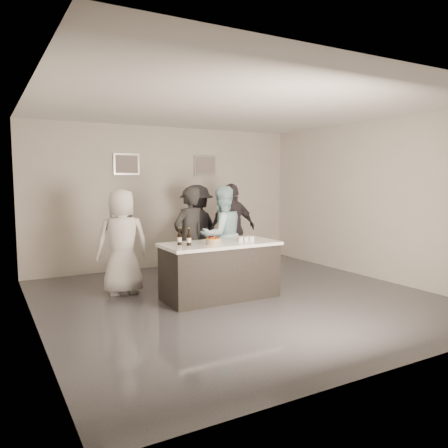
{
  "coord_description": "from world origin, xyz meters",
  "views": [
    {
      "loc": [
        -3.56,
        -5.84,
        1.92
      ],
      "look_at": [
        0.0,
        0.5,
        1.15
      ],
      "focal_mm": 35.0,
      "sensor_mm": 36.0,
      "label": 1
    }
  ],
  "objects_px": {
    "beer_bottle_b": "(189,237)",
    "cake": "(213,242)",
    "person_main_blue": "(222,235)",
    "bar_counter": "(220,270)",
    "person_guest_right": "(232,229)",
    "person_guest_back": "(197,230)",
    "person_guest_left": "(122,242)",
    "person_main_black": "(189,239)",
    "beer_bottle_a": "(179,237)"
  },
  "relations": [
    {
      "from": "beer_bottle_a",
      "to": "beer_bottle_b",
      "type": "xyz_separation_m",
      "value": [
        0.1,
        -0.12,
        0.0
      ]
    },
    {
      "from": "person_guest_right",
      "to": "bar_counter",
      "type": "bearing_deg",
      "value": 48.63
    },
    {
      "from": "bar_counter",
      "to": "cake",
      "type": "distance_m",
      "value": 0.53
    },
    {
      "from": "person_guest_left",
      "to": "person_guest_back",
      "type": "height_order",
      "value": "person_guest_back"
    },
    {
      "from": "cake",
      "to": "person_main_black",
      "type": "height_order",
      "value": "person_main_black"
    },
    {
      "from": "person_main_black",
      "to": "person_guest_back",
      "type": "xyz_separation_m",
      "value": [
        0.67,
        1.08,
        0.01
      ]
    },
    {
      "from": "bar_counter",
      "to": "person_guest_left",
      "type": "xyz_separation_m",
      "value": [
        -1.28,
        1.02,
        0.42
      ]
    },
    {
      "from": "person_main_blue",
      "to": "person_guest_back",
      "type": "xyz_separation_m",
      "value": [
        -0.04,
        0.95,
        0.01
      ]
    },
    {
      "from": "cake",
      "to": "person_guest_back",
      "type": "xyz_separation_m",
      "value": [
        0.64,
        1.91,
        -0.05
      ]
    },
    {
      "from": "beer_bottle_b",
      "to": "cake",
      "type": "bearing_deg",
      "value": -7.17
    },
    {
      "from": "cake",
      "to": "beer_bottle_b",
      "type": "relative_size",
      "value": 0.89
    },
    {
      "from": "cake",
      "to": "person_guest_left",
      "type": "xyz_separation_m",
      "value": [
        -1.1,
        1.13,
        -0.07
      ]
    },
    {
      "from": "beer_bottle_b",
      "to": "person_guest_right",
      "type": "height_order",
      "value": "person_guest_right"
    },
    {
      "from": "person_guest_right",
      "to": "beer_bottle_b",
      "type": "bearing_deg",
      "value": 37.78
    },
    {
      "from": "person_guest_left",
      "to": "person_guest_right",
      "type": "relative_size",
      "value": 0.96
    },
    {
      "from": "person_main_blue",
      "to": "person_guest_left",
      "type": "height_order",
      "value": "person_main_blue"
    },
    {
      "from": "beer_bottle_a",
      "to": "person_guest_right",
      "type": "xyz_separation_m",
      "value": [
        1.75,
        1.39,
        -0.12
      ]
    },
    {
      "from": "person_guest_back",
      "to": "bar_counter",
      "type": "bearing_deg",
      "value": 47.3
    },
    {
      "from": "person_main_blue",
      "to": "bar_counter",
      "type": "bearing_deg",
      "value": 56.34
    },
    {
      "from": "bar_counter",
      "to": "person_main_blue",
      "type": "distance_m",
      "value": 1.08
    },
    {
      "from": "cake",
      "to": "person_guest_right",
      "type": "xyz_separation_m",
      "value": [
        1.26,
        1.57,
        -0.03
      ]
    },
    {
      "from": "beer_bottle_b",
      "to": "person_guest_left",
      "type": "xyz_separation_m",
      "value": [
        -0.71,
        1.08,
        -0.16
      ]
    },
    {
      "from": "person_guest_left",
      "to": "beer_bottle_a",
      "type": "bearing_deg",
      "value": 128.88
    },
    {
      "from": "beer_bottle_a",
      "to": "person_main_black",
      "type": "bearing_deg",
      "value": 54.6
    },
    {
      "from": "bar_counter",
      "to": "person_main_black",
      "type": "relative_size",
      "value": 1.05
    },
    {
      "from": "cake",
      "to": "person_guest_right",
      "type": "relative_size",
      "value": 0.13
    },
    {
      "from": "beer_bottle_b",
      "to": "person_guest_left",
      "type": "bearing_deg",
      "value": 123.23
    },
    {
      "from": "beer_bottle_a",
      "to": "person_guest_back",
      "type": "height_order",
      "value": "person_guest_back"
    },
    {
      "from": "person_main_blue",
      "to": "person_guest_right",
      "type": "distance_m",
      "value": 0.84
    },
    {
      "from": "person_main_blue",
      "to": "person_guest_right",
      "type": "bearing_deg",
      "value": -137.26
    },
    {
      "from": "bar_counter",
      "to": "person_guest_left",
      "type": "bearing_deg",
      "value": 141.34
    },
    {
      "from": "person_main_blue",
      "to": "person_guest_left",
      "type": "relative_size",
      "value": 1.02
    },
    {
      "from": "beer_bottle_a",
      "to": "person_guest_left",
      "type": "xyz_separation_m",
      "value": [
        -0.61,
        0.96,
        -0.16
      ]
    },
    {
      "from": "cake",
      "to": "beer_bottle_a",
      "type": "xyz_separation_m",
      "value": [
        -0.49,
        0.17,
        0.09
      ]
    },
    {
      "from": "beer_bottle_b",
      "to": "person_guest_back",
      "type": "bearing_deg",
      "value": 61.08
    },
    {
      "from": "bar_counter",
      "to": "person_main_black",
      "type": "height_order",
      "value": "person_main_black"
    },
    {
      "from": "bar_counter",
      "to": "beer_bottle_a",
      "type": "relative_size",
      "value": 7.15
    },
    {
      "from": "person_main_black",
      "to": "person_guest_left",
      "type": "xyz_separation_m",
      "value": [
        -1.07,
        0.31,
        -0.01
      ]
    },
    {
      "from": "bar_counter",
      "to": "beer_bottle_a",
      "type": "height_order",
      "value": "beer_bottle_a"
    },
    {
      "from": "person_main_black",
      "to": "person_guest_right",
      "type": "xyz_separation_m",
      "value": [
        1.29,
        0.74,
        0.02
      ]
    },
    {
      "from": "bar_counter",
      "to": "person_main_black",
      "type": "bearing_deg",
      "value": 106.24
    },
    {
      "from": "beer_bottle_b",
      "to": "person_main_blue",
      "type": "xyz_separation_m",
      "value": [
        1.07,
        0.91,
        -0.14
      ]
    },
    {
      "from": "beer_bottle_b",
      "to": "person_guest_right",
      "type": "bearing_deg",
      "value": 42.53
    },
    {
      "from": "cake",
      "to": "person_guest_back",
      "type": "bearing_deg",
      "value": 71.53
    },
    {
      "from": "bar_counter",
      "to": "person_guest_right",
      "type": "xyz_separation_m",
      "value": [
        1.08,
        1.46,
        0.46
      ]
    },
    {
      "from": "person_guest_right",
      "to": "person_guest_back",
      "type": "relative_size",
      "value": 1.02
    },
    {
      "from": "beer_bottle_b",
      "to": "person_main_black",
      "type": "height_order",
      "value": "person_main_black"
    },
    {
      "from": "bar_counter",
      "to": "person_guest_right",
      "type": "bearing_deg",
      "value": 53.38
    },
    {
      "from": "beer_bottle_b",
      "to": "person_main_blue",
      "type": "distance_m",
      "value": 1.41
    },
    {
      "from": "cake",
      "to": "person_guest_left",
      "type": "height_order",
      "value": "person_guest_left"
    }
  ]
}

